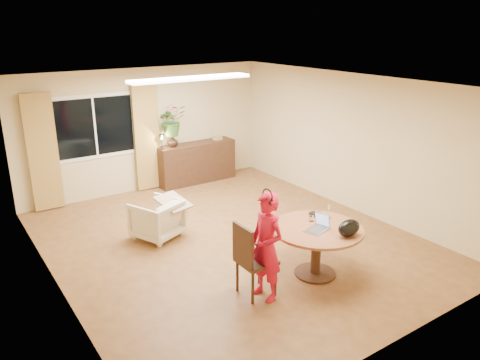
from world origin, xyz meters
The scene contains 24 objects.
floor centered at (0.00, 0.00, 0.00)m, with size 6.50×6.50×0.00m, color brown.
ceiling centered at (0.00, 0.00, 2.60)m, with size 6.50×6.50×0.00m, color white.
wall_back centered at (0.00, 3.25, 1.30)m, with size 5.50×5.50×0.00m, color #CFBB86.
wall_left centered at (-2.75, 0.00, 1.30)m, with size 6.50×6.50×0.00m, color #CFBB86.
wall_right centered at (2.75, 0.00, 1.30)m, with size 6.50×6.50×0.00m, color #CFBB86.
window centered at (-1.10, 3.23, 1.50)m, with size 1.70×0.03×1.30m.
curtain_left centered at (-2.15, 3.15, 1.15)m, with size 0.55×0.08×2.25m, color olive.
curtain_right centered at (-0.05, 3.15, 1.15)m, with size 0.55×0.08×2.25m, color olive.
ceiling_panel centered at (0.00, 1.20, 2.57)m, with size 2.20×0.35×0.05m, color white.
dining_table centered at (0.41, -1.61, 0.58)m, with size 1.29×1.29×0.74m.
dining_chair centered at (-0.59, -1.53, 0.52)m, with size 0.49×0.45×1.03m, color black, non-canonical shape.
child centered at (-0.53, -1.67, 0.73)m, with size 0.35×0.53×1.47m, color red.
laptop centered at (0.34, -1.67, 0.85)m, with size 0.34×0.23×0.23m, color #B7B7BC, non-canonical shape.
tumbler centered at (0.50, -1.39, 0.79)m, with size 0.07×0.07×0.10m, color white, non-canonical shape.
wine_glass centered at (0.78, -1.45, 0.84)m, with size 0.07×0.07×0.21m, color white, non-canonical shape.
pot_lid centered at (0.72, -1.25, 0.75)m, with size 0.22×0.22×0.04m, color white, non-canonical shape.
handbag centered at (0.58, -2.04, 0.85)m, with size 0.35×0.21×0.24m, color black, non-canonical shape.
armchair centered at (-0.94, 0.82, 0.33)m, with size 0.71×0.73×0.66m, color beige.
throw centered at (-0.66, 0.75, 0.68)m, with size 0.45×0.55×0.03m, color beige, non-canonical shape.
sideboard centered at (1.05, 3.01, 0.45)m, with size 1.81×0.44×0.91m, color black.
vase centered at (0.48, 3.01, 1.03)m, with size 0.24×0.24×0.25m, color black.
bouquet centered at (0.48, 3.01, 1.48)m, with size 0.59×0.51×0.66m, color #266726.
book_stack centered at (1.62, 3.01, 0.95)m, with size 0.19×0.15×0.08m, color #95754C, non-canonical shape.
desk_lamp centered at (0.20, 2.96, 1.07)m, with size 0.14×0.14×0.33m, color black, non-canonical shape.
Camera 1 is at (-3.87, -5.95, 3.47)m, focal length 35.00 mm.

